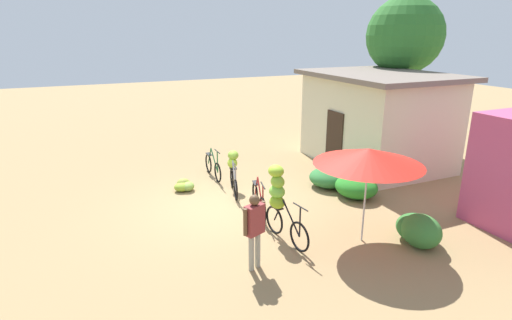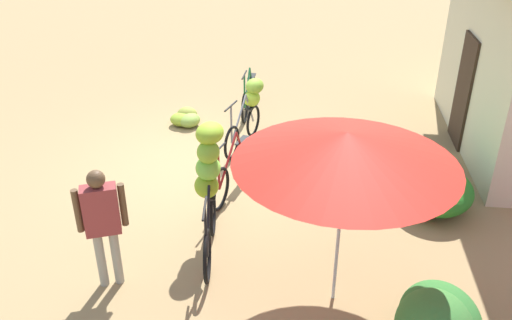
{
  "view_description": "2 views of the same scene",
  "coord_description": "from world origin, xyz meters",
  "px_view_note": "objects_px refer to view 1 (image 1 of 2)",
  "views": [
    {
      "loc": [
        9.74,
        -3.35,
        4.55
      ],
      "look_at": [
        0.17,
        0.9,
        1.26
      ],
      "focal_mm": 28.88,
      "sensor_mm": 36.0,
      "label": 1
    },
    {
      "loc": [
        7.93,
        1.94,
        4.43
      ],
      "look_at": [
        1.09,
        1.09,
        0.74
      ],
      "focal_mm": 37.38,
      "sensor_mm": 36.0,
      "label": 2
    }
  ],
  "objects_px": {
    "banana_pile_on_ground": "(184,186)",
    "bicycle_center_loaded": "(259,201)",
    "building_low": "(377,119)",
    "tree_behind_building": "(405,36)",
    "bicycle_leftmost": "(213,167)",
    "person_vendor": "(255,225)",
    "market_umbrella": "(369,156)",
    "bicycle_by_shop": "(279,197)",
    "bicycle_near_pile": "(233,168)"
  },
  "relations": [
    {
      "from": "tree_behind_building",
      "to": "person_vendor",
      "type": "relative_size",
      "value": 3.71
    },
    {
      "from": "building_low",
      "to": "bicycle_near_pile",
      "type": "xyz_separation_m",
      "value": [
        0.44,
        -5.58,
        -0.92
      ]
    },
    {
      "from": "tree_behind_building",
      "to": "banana_pile_on_ground",
      "type": "xyz_separation_m",
      "value": [
        1.48,
        -9.29,
        -4.21
      ]
    },
    {
      "from": "person_vendor",
      "to": "building_low",
      "type": "bearing_deg",
      "value": 124.46
    },
    {
      "from": "bicycle_leftmost",
      "to": "person_vendor",
      "type": "height_order",
      "value": "person_vendor"
    },
    {
      "from": "building_low",
      "to": "bicycle_leftmost",
      "type": "xyz_separation_m",
      "value": [
        -0.9,
        -5.77,
        -1.27
      ]
    },
    {
      "from": "tree_behind_building",
      "to": "bicycle_near_pile",
      "type": "height_order",
      "value": "tree_behind_building"
    },
    {
      "from": "bicycle_near_pile",
      "to": "bicycle_leftmost",
      "type": "bearing_deg",
      "value": -171.65
    },
    {
      "from": "bicycle_leftmost",
      "to": "tree_behind_building",
      "type": "bearing_deg",
      "value": 94.93
    },
    {
      "from": "building_low",
      "to": "tree_behind_building",
      "type": "height_order",
      "value": "tree_behind_building"
    },
    {
      "from": "banana_pile_on_ground",
      "to": "person_vendor",
      "type": "height_order",
      "value": "person_vendor"
    },
    {
      "from": "bicycle_center_loaded",
      "to": "banana_pile_on_ground",
      "type": "xyz_separation_m",
      "value": [
        -2.42,
        -1.35,
        -0.23
      ]
    },
    {
      "from": "bicycle_by_shop",
      "to": "banana_pile_on_ground",
      "type": "distance_m",
      "value": 4.03
    },
    {
      "from": "tree_behind_building",
      "to": "bicycle_near_pile",
      "type": "relative_size",
      "value": 3.71
    },
    {
      "from": "bicycle_near_pile",
      "to": "banana_pile_on_ground",
      "type": "bearing_deg",
      "value": -112.44
    },
    {
      "from": "person_vendor",
      "to": "bicycle_near_pile",
      "type": "bearing_deg",
      "value": 164.68
    },
    {
      "from": "banana_pile_on_ground",
      "to": "bicycle_center_loaded",
      "type": "bearing_deg",
      "value": 29.09
    },
    {
      "from": "bicycle_near_pile",
      "to": "person_vendor",
      "type": "relative_size",
      "value": 1.0
    },
    {
      "from": "building_low",
      "to": "banana_pile_on_ground",
      "type": "relative_size",
      "value": 7.39
    },
    {
      "from": "building_low",
      "to": "banana_pile_on_ground",
      "type": "bearing_deg",
      "value": -90.96
    },
    {
      "from": "bicycle_near_pile",
      "to": "person_vendor",
      "type": "distance_m",
      "value": 4.33
    },
    {
      "from": "bicycle_by_shop",
      "to": "building_low",
      "type": "bearing_deg",
      "value": 122.54
    },
    {
      "from": "building_low",
      "to": "bicycle_by_shop",
      "type": "height_order",
      "value": "building_low"
    },
    {
      "from": "bicycle_by_shop",
      "to": "bicycle_leftmost",
      "type": "bearing_deg",
      "value": -178.75
    },
    {
      "from": "bicycle_near_pile",
      "to": "bicycle_by_shop",
      "type": "relative_size",
      "value": 0.94
    },
    {
      "from": "bicycle_center_loaded",
      "to": "bicycle_by_shop",
      "type": "bearing_deg",
      "value": -3.91
    },
    {
      "from": "market_umbrella",
      "to": "building_low",
      "type": "bearing_deg",
      "value": 138.44
    },
    {
      "from": "market_umbrella",
      "to": "bicycle_by_shop",
      "type": "height_order",
      "value": "market_umbrella"
    },
    {
      "from": "bicycle_by_shop",
      "to": "person_vendor",
      "type": "bearing_deg",
      "value": -46.52
    },
    {
      "from": "bicycle_center_loaded",
      "to": "tree_behind_building",
      "type": "bearing_deg",
      "value": 116.15
    },
    {
      "from": "bicycle_near_pile",
      "to": "person_vendor",
      "type": "bearing_deg",
      "value": -15.32
    },
    {
      "from": "bicycle_leftmost",
      "to": "bicycle_near_pile",
      "type": "bearing_deg",
      "value": 8.35
    },
    {
      "from": "market_umbrella",
      "to": "bicycle_by_shop",
      "type": "xyz_separation_m",
      "value": [
        -0.92,
        -1.65,
        -0.99
      ]
    },
    {
      "from": "bicycle_center_loaded",
      "to": "bicycle_leftmost",
      "type": "bearing_deg",
      "value": -176.63
    },
    {
      "from": "tree_behind_building",
      "to": "bicycle_near_pile",
      "type": "xyz_separation_m",
      "value": [
        2.04,
        -7.94,
        -3.66
      ]
    },
    {
      "from": "market_umbrella",
      "to": "person_vendor",
      "type": "height_order",
      "value": "market_umbrella"
    },
    {
      "from": "bicycle_near_pile",
      "to": "bicycle_by_shop",
      "type": "height_order",
      "value": "bicycle_by_shop"
    },
    {
      "from": "market_umbrella",
      "to": "bicycle_center_loaded",
      "type": "bearing_deg",
      "value": -145.09
    },
    {
      "from": "tree_behind_building",
      "to": "bicycle_center_loaded",
      "type": "height_order",
      "value": "tree_behind_building"
    },
    {
      "from": "building_low",
      "to": "bicycle_leftmost",
      "type": "height_order",
      "value": "building_low"
    },
    {
      "from": "market_umbrella",
      "to": "bicycle_leftmost",
      "type": "height_order",
      "value": "market_umbrella"
    },
    {
      "from": "market_umbrella",
      "to": "bicycle_near_pile",
      "type": "height_order",
      "value": "market_umbrella"
    },
    {
      "from": "bicycle_by_shop",
      "to": "banana_pile_on_ground",
      "type": "xyz_separation_m",
      "value": [
        -3.74,
        -1.26,
        -0.85
      ]
    },
    {
      "from": "person_vendor",
      "to": "bicycle_by_shop",
      "type": "bearing_deg",
      "value": 133.48
    },
    {
      "from": "bicycle_near_pile",
      "to": "person_vendor",
      "type": "xyz_separation_m",
      "value": [
        4.17,
        -1.14,
        0.27
      ]
    },
    {
      "from": "bicycle_center_loaded",
      "to": "banana_pile_on_ground",
      "type": "distance_m",
      "value": 2.78
    },
    {
      "from": "market_umbrella",
      "to": "banana_pile_on_ground",
      "type": "relative_size",
      "value": 3.46
    },
    {
      "from": "market_umbrella",
      "to": "banana_pile_on_ground",
      "type": "height_order",
      "value": "market_umbrella"
    },
    {
      "from": "bicycle_by_shop",
      "to": "person_vendor",
      "type": "distance_m",
      "value": 1.44
    },
    {
      "from": "bicycle_leftmost",
      "to": "bicycle_center_loaded",
      "type": "xyz_separation_m",
      "value": [
        3.2,
        0.19,
        0.02
      ]
    }
  ]
}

